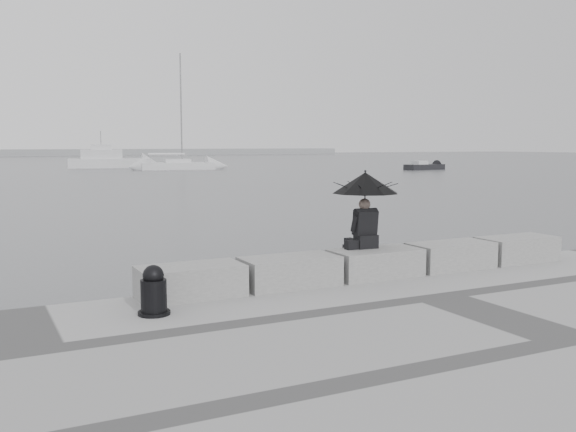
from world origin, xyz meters
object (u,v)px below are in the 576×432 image
mooring_bollard (154,294)px  small_motorboat (424,167)px  sailboat_right (178,165)px  motor_cruiser (110,160)px  seated_person (365,192)px

mooring_bollard → small_motorboat: bearing=48.2°
mooring_bollard → sailboat_right: 64.16m
mooring_bollard → motor_cruiser: (13.26, 70.32, 0.09)m
seated_person → sailboat_right: bearing=80.2°
mooring_bollard → small_motorboat: mooring_bollard is taller
mooring_bollard → small_motorboat: 65.38m
small_motorboat → seated_person: bearing=-136.8°
seated_person → motor_cruiser: 69.94m
seated_person → mooring_bollard: (-4.09, -0.99, -1.21)m
seated_person → small_motorboat: (39.46, 47.78, -1.69)m
mooring_bollard → sailboat_right: (18.95, 61.30, -0.28)m
seated_person → sailboat_right: sailboat_right is taller
sailboat_right → motor_cruiser: 10.67m
mooring_bollard → motor_cruiser: 71.55m
seated_person → motor_cruiser: (9.16, 69.33, -1.12)m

